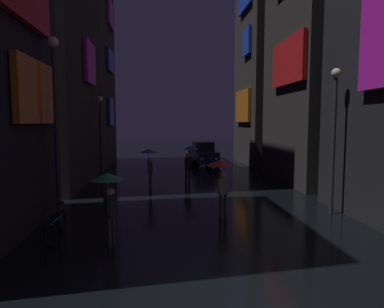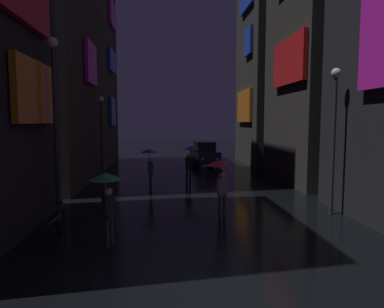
{
  "view_description": "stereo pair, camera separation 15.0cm",
  "coord_description": "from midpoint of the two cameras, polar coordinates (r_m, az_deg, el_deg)",
  "views": [
    {
      "loc": [
        -1.45,
        -6.54,
        3.49
      ],
      "look_at": [
        0.0,
        8.9,
        2.02
      ],
      "focal_mm": 32.0,
      "sensor_mm": 36.0,
      "label": 1
    },
    {
      "loc": [
        -1.3,
        -6.56,
        3.49
      ],
      "look_at": [
        0.0,
        8.9,
        2.02
      ],
      "focal_mm": 32.0,
      "sensor_mm": 36.0,
      "label": 2
    }
  ],
  "objects": [
    {
      "name": "ground_plane",
      "position": [
        7.55,
        6.73,
        -22.18
      ],
      "size": [
        120.0,
        120.0,
        0.0
      ],
      "primitive_type": "plane",
      "color": "black"
    },
    {
      "name": "building_left_far",
      "position": [
        29.69,
        -17.34,
        16.92
      ],
      "size": [
        4.25,
        7.74,
        19.06
      ],
      "color": "#33302D",
      "rests_on": "ground"
    },
    {
      "name": "building_right_far",
      "position": [
        30.07,
        12.9,
        15.72
      ],
      "size": [
        4.25,
        7.34,
        17.9
      ],
      "color": "#33302D",
      "rests_on": "ground"
    },
    {
      "name": "pedestrian_foreground_left_red",
      "position": [
        12.39,
        4.97,
        -3.07
      ],
      "size": [
        0.9,
        0.9,
        2.12
      ],
      "color": "#38332D",
      "rests_on": "ground"
    },
    {
      "name": "pedestrian_near_crossing_blue",
      "position": [
        17.54,
        -6.85,
        -0.6
      ],
      "size": [
        0.9,
        0.9,
        2.12
      ],
      "color": "#2D2D38",
      "rests_on": "ground"
    },
    {
      "name": "pedestrian_midstreet_left_blue",
      "position": [
        19.54,
        -0.06,
        0.05
      ],
      "size": [
        0.9,
        0.9,
        2.12
      ],
      "color": "black",
      "rests_on": "ground"
    },
    {
      "name": "pedestrian_foreground_right_green",
      "position": [
        9.66,
        -13.62,
        -5.62
      ],
      "size": [
        0.9,
        0.9,
        2.12
      ],
      "color": "#2D2D38",
      "rests_on": "ground"
    },
    {
      "name": "bicycle_parked_at_storefront",
      "position": [
        11.32,
        -21.56,
        -10.89
      ],
      "size": [
        0.16,
        1.82,
        0.96
      ],
      "color": "black",
      "rests_on": "ground"
    },
    {
      "name": "car_distant",
      "position": [
        27.09,
        2.23,
        -0.03
      ],
      "size": [
        2.49,
        4.26,
        1.92
      ],
      "color": "navy",
      "rests_on": "ground"
    },
    {
      "name": "streetlamp_right_near",
      "position": [
        13.75,
        22.89,
        4.64
      ],
      "size": [
        0.36,
        0.36,
        5.44
      ],
      "color": "#2D2D33",
      "rests_on": "ground"
    },
    {
      "name": "streetlamp_left_far",
      "position": [
        21.27,
        -14.66,
        4.36
      ],
      "size": [
        0.36,
        0.36,
        5.0
      ],
      "color": "#2D2D33",
      "rests_on": "ground"
    },
    {
      "name": "streetlamp_left_near",
      "position": [
        12.69,
        -21.56,
        6.84
      ],
      "size": [
        0.36,
        0.36,
        6.34
      ],
      "color": "#2D2D33",
      "rests_on": "ground"
    }
  ]
}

